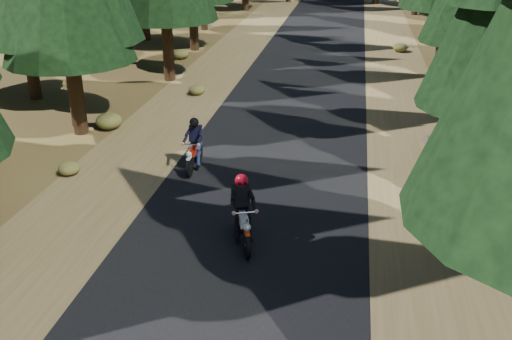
{
  "coord_description": "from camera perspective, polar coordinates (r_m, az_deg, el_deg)",
  "views": [
    {
      "loc": [
        2.31,
        -12.02,
        7.17
      ],
      "look_at": [
        0.0,
        1.5,
        1.1
      ],
      "focal_mm": 40.0,
      "sensor_mm": 36.0,
      "label": 1
    }
  ],
  "objects": [
    {
      "name": "rider_follow",
      "position": [
        17.68,
        -6.21,
        1.71
      ],
      "size": [
        0.57,
        1.82,
        1.62
      ],
      "rotation": [
        0.0,
        0.0,
        3.16
      ],
      "color": "#A61B0B",
      "rests_on": "road"
    },
    {
      "name": "road",
      "position": [
        18.61,
        1.82,
        1.22
      ],
      "size": [
        6.0,
        100.0,
        0.01
      ],
      "primitive_type": "cube",
      "color": "black",
      "rests_on": "ground"
    },
    {
      "name": "shoulder_r",
      "position": [
        18.61,
        15.98,
        0.24
      ],
      "size": [
        3.2,
        100.0,
        0.01
      ],
      "primitive_type": "cube",
      "color": "brown",
      "rests_on": "ground"
    },
    {
      "name": "log_near",
      "position": [
        22.42,
        22.57,
        3.77
      ],
      "size": [
        5.18,
        3.34,
        0.32
      ],
      "primitive_type": "cylinder",
      "rotation": [
        0.0,
        1.57,
        0.55
      ],
      "color": "#4C4233",
      "rests_on": "ground"
    },
    {
      "name": "rider_lead",
      "position": [
        13.56,
        -1.32,
        -5.2
      ],
      "size": [
        1.19,
        2.03,
        1.73
      ],
      "rotation": [
        0.0,
        0.0,
        3.48
      ],
      "color": "silver",
      "rests_on": "road"
    },
    {
      "name": "shoulder_l",
      "position": [
        19.72,
        -11.54,
        2.05
      ],
      "size": [
        3.2,
        100.0,
        0.01
      ],
      "primitive_type": "cube",
      "color": "brown",
      "rests_on": "ground"
    },
    {
      "name": "ground",
      "position": [
        14.19,
        -1.03,
        -6.49
      ],
      "size": [
        120.0,
        120.0,
        0.0
      ],
      "primitive_type": "plane",
      "color": "#433118",
      "rests_on": "ground"
    },
    {
      "name": "understory_shrubs",
      "position": [
        20.49,
        6.89,
        4.02
      ],
      "size": [
        15.46,
        32.97,
        0.66
      ],
      "color": "#474C1E",
      "rests_on": "ground"
    }
  ]
}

